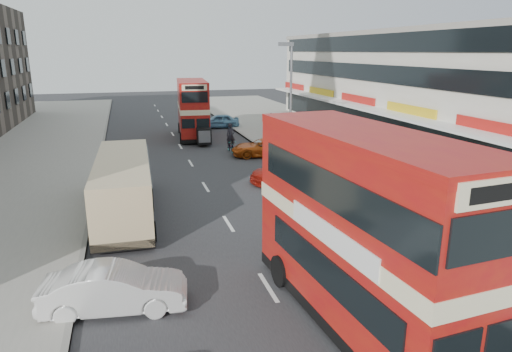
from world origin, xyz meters
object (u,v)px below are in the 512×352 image
object	(u,v)px
bus_second	(193,109)
car_right_a	(289,171)
car_right_b	(263,148)
bus_main	(365,231)
car_left_front	(115,289)
pedestrian_far	(271,123)
cyclist	(231,142)
car_right_c	(219,121)
pedestrian_near	(329,161)
coach	(124,184)
street_lamp	(290,94)

from	to	relation	value
bus_second	car_right_a	size ratio (longest dim) A/B	1.88
car_right_b	bus_main	bearing A→B (deg)	-2.19
car_left_front	pedestrian_far	distance (m)	30.25
car_left_front	cyclist	size ratio (longest dim) A/B	1.90
car_left_front	cyclist	world-z (taller)	cyclist
car_right_c	cyclist	bearing A→B (deg)	-0.36
car_right_b	pedestrian_far	world-z (taller)	pedestrian_far
car_right_a	pedestrian_near	bearing A→B (deg)	86.95
car_right_a	car_right_c	size ratio (longest dim) A/B	1.16
car_right_a	pedestrian_far	bearing A→B (deg)	160.93
bus_second	car_right_c	distance (m)	5.77
bus_main	car_right_b	world-z (taller)	bus_main
coach	car_right_a	xyz separation A→B (m)	(9.46, 3.10, -0.80)
bus_main	coach	size ratio (longest dim) A/B	1.02
car_right_a	pedestrian_far	xyz separation A→B (m)	(3.75, 15.32, 0.40)
street_lamp	coach	size ratio (longest dim) A/B	0.84
car_left_front	car_right_b	world-z (taller)	car_left_front
bus_main	coach	bearing A→B (deg)	-64.85
cyclist	car_right_a	bearing A→B (deg)	-82.28
pedestrian_near	car_right_c	bearing A→B (deg)	-104.09
bus_main	car_right_b	distance (m)	21.75
bus_second	pedestrian_far	bearing A→B (deg)	178.17
bus_main	car_right_c	xyz separation A→B (m)	(2.95, 34.88, -2.12)
car_right_b	pedestrian_near	world-z (taller)	pedestrian_near
coach	pedestrian_far	distance (m)	22.67
car_right_b	bus_second	bearing A→B (deg)	-150.30
car_left_front	car_right_a	world-z (taller)	car_left_front
car_left_front	car_right_c	distance (m)	33.73
coach	street_lamp	bearing A→B (deg)	35.56
street_lamp	car_right_b	xyz separation A→B (m)	(-1.04, 2.76, -4.14)
car_right_b	pedestrian_near	bearing A→B (deg)	24.35
bus_second	pedestrian_near	bearing A→B (deg)	115.38
coach	pedestrian_far	world-z (taller)	coach
car_left_front	car_right_b	bearing A→B (deg)	-21.18
street_lamp	pedestrian_far	xyz separation A→B (m)	(2.23, 11.02, -3.68)
pedestrian_near	pedestrian_far	bearing A→B (deg)	-115.88
bus_second	car_right_c	size ratio (longest dim) A/B	2.19
car_right_c	pedestrian_near	bearing A→B (deg)	14.09
car_left_front	car_right_a	bearing A→B (deg)	-32.43
pedestrian_near	pedestrian_far	xyz separation A→B (m)	(1.12, 15.22, -0.02)
pedestrian_near	car_right_b	bearing A→B (deg)	-94.50
street_lamp	pedestrian_near	size ratio (longest dim) A/B	4.20
coach	car_right_c	world-z (taller)	coach
car_right_a	car_right_c	bearing A→B (deg)	174.96
bus_second	coach	size ratio (longest dim) A/B	0.94
cyclist	coach	bearing A→B (deg)	-125.20
coach	pedestrian_near	xyz separation A→B (m)	(12.09, 3.21, -0.38)
street_lamp	cyclist	size ratio (longest dim) A/B	3.61
coach	pedestrian_near	size ratio (longest dim) A/B	4.97
car_right_b	cyclist	xyz separation A→B (m)	(-1.98, 1.90, 0.14)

